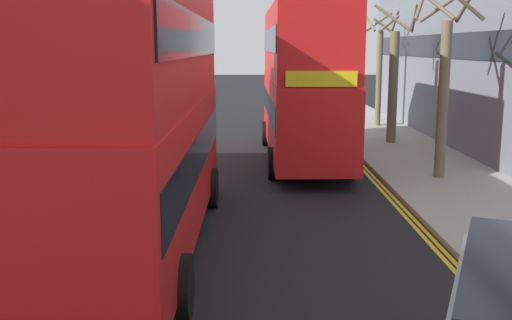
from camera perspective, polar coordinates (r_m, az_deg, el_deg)
name	(u,v)px	position (r m, az deg, el deg)	size (l,w,h in m)	color
sidewalk_right	(455,186)	(19.15, 18.14, -2.30)	(4.00, 80.00, 0.14)	#9E9991
sidewalk_left	(20,186)	(19.42, -21.27, -2.33)	(4.00, 80.00, 0.14)	#9E9991
kerb_line_outer	(401,205)	(16.72, 13.44, -4.14)	(0.10, 56.00, 0.01)	yellow
kerb_line_inner	(395,205)	(16.68, 12.91, -4.15)	(0.10, 56.00, 0.01)	yellow
double_decker_bus_away	(136,104)	(12.48, -11.16, 5.14)	(2.85, 10.82, 5.64)	red
double_decker_bus_oncoming	(303,78)	(22.44, 4.44, 7.65)	(2.87, 10.83, 5.64)	red
street_tree_near	(379,69)	(32.08, 11.51, 8.33)	(1.64, 1.59, 5.82)	#6B6047
street_tree_far	(394,82)	(26.38, 12.79, 7.16)	(1.93, 1.70, 5.75)	#6B6047
street_tree_distant	(443,83)	(19.58, 17.16, 6.96)	(2.09, 2.16, 5.96)	#6B6047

